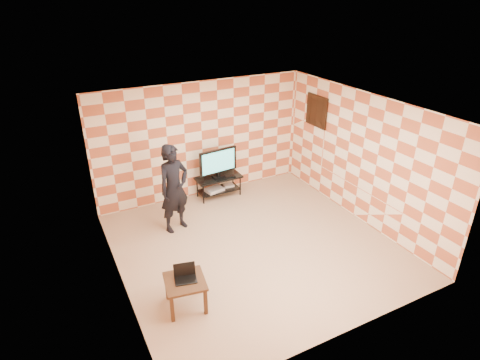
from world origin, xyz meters
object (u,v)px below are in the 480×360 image
side_table (185,285)px  tv (218,162)px  person (174,188)px  tv_stand (219,182)px

side_table → tv: bearing=57.4°
side_table → person: person is taller
tv → side_table: tv is taller
side_table → person: (0.62, 2.22, 0.51)m
side_table → person: size_ratio=0.38×
tv_stand → person: (-1.36, -0.89, 0.55)m
tv_stand → person: size_ratio=0.59×
tv → person: (-1.36, -0.89, 0.04)m
tv → person: size_ratio=0.52×
tv_stand → person: bearing=-146.8°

